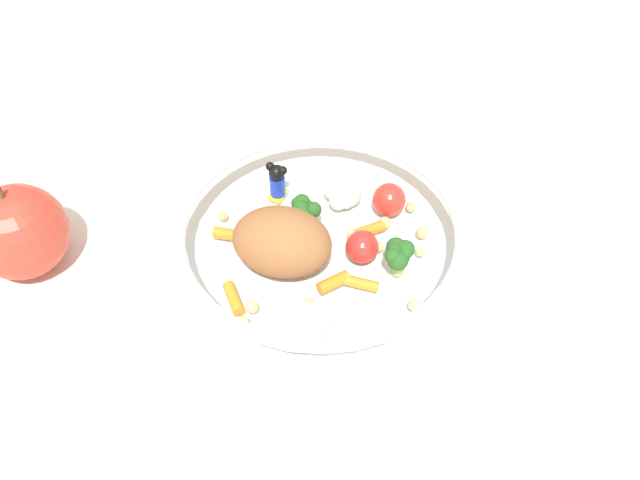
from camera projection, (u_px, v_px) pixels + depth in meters
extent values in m
plane|color=silver|center=(318.00, 275.00, 0.62)|extent=(2.40, 2.40, 0.00)
cylinder|color=white|center=(320.00, 256.00, 0.63)|extent=(0.24, 0.24, 0.01)
torus|color=white|center=(320.00, 227.00, 0.60)|extent=(0.25, 0.25, 0.01)
ellipsoid|color=#935B33|center=(282.00, 242.00, 0.60)|extent=(0.10, 0.11, 0.06)
cylinder|color=#8EB766|center=(398.00, 266.00, 0.61)|extent=(0.01, 0.01, 0.02)
sphere|color=#23561E|center=(393.00, 256.00, 0.59)|extent=(0.01, 0.01, 0.01)
sphere|color=#23561E|center=(398.00, 260.00, 0.59)|extent=(0.02, 0.02, 0.02)
sphere|color=#23561E|center=(403.00, 258.00, 0.59)|extent=(0.01, 0.01, 0.01)
sphere|color=#23561E|center=(405.00, 252.00, 0.59)|extent=(0.01, 0.01, 0.01)
sphere|color=#23561E|center=(405.00, 249.00, 0.59)|extent=(0.02, 0.02, 0.02)
sphere|color=#23561E|center=(400.00, 250.00, 0.60)|extent=(0.02, 0.02, 0.02)
sphere|color=#23561E|center=(396.00, 247.00, 0.60)|extent=(0.02, 0.02, 0.02)
sphere|color=#23561E|center=(394.00, 250.00, 0.59)|extent=(0.01, 0.01, 0.01)
cylinder|color=#8EB766|center=(305.00, 222.00, 0.64)|extent=(0.01, 0.01, 0.02)
sphere|color=#23561E|center=(301.00, 209.00, 0.62)|extent=(0.02, 0.02, 0.02)
sphere|color=#23561E|center=(303.00, 213.00, 0.62)|extent=(0.01, 0.01, 0.01)
sphere|color=#23561E|center=(309.00, 211.00, 0.63)|extent=(0.01, 0.01, 0.01)
sphere|color=#23561E|center=(313.00, 210.00, 0.63)|extent=(0.01, 0.01, 0.01)
sphere|color=#23561E|center=(307.00, 206.00, 0.63)|extent=(0.01, 0.01, 0.01)
sphere|color=#23561E|center=(302.00, 202.00, 0.63)|extent=(0.01, 0.01, 0.01)
sphere|color=#23561E|center=(298.00, 203.00, 0.63)|extent=(0.01, 0.01, 0.01)
sphere|color=silver|center=(338.00, 201.00, 0.66)|extent=(0.02, 0.02, 0.02)
sphere|color=silver|center=(346.00, 200.00, 0.66)|extent=(0.02, 0.02, 0.02)
sphere|color=silver|center=(351.00, 195.00, 0.66)|extent=(0.02, 0.02, 0.02)
sphere|color=silver|center=(345.00, 191.00, 0.66)|extent=(0.02, 0.02, 0.02)
sphere|color=silver|center=(334.00, 190.00, 0.66)|extent=(0.02, 0.02, 0.02)
sphere|color=white|center=(303.00, 320.00, 0.56)|extent=(0.02, 0.02, 0.02)
sphere|color=white|center=(302.00, 334.00, 0.55)|extent=(0.02, 0.02, 0.02)
sphere|color=white|center=(313.00, 328.00, 0.55)|extent=(0.02, 0.02, 0.02)
sphere|color=white|center=(316.00, 318.00, 0.56)|extent=(0.03, 0.03, 0.03)
sphere|color=white|center=(305.00, 318.00, 0.56)|extent=(0.02, 0.02, 0.02)
sphere|color=white|center=(303.00, 314.00, 0.57)|extent=(0.02, 0.02, 0.02)
sphere|color=white|center=(303.00, 322.00, 0.56)|extent=(0.02, 0.02, 0.02)
cube|color=yellow|center=(278.00, 195.00, 0.67)|extent=(0.02, 0.02, 0.00)
cylinder|color=#1933B2|center=(277.00, 186.00, 0.67)|extent=(0.02, 0.02, 0.02)
sphere|color=black|center=(277.00, 173.00, 0.65)|extent=(0.02, 0.02, 0.02)
sphere|color=black|center=(283.00, 170.00, 0.65)|extent=(0.01, 0.01, 0.01)
sphere|color=black|center=(270.00, 166.00, 0.65)|extent=(0.01, 0.01, 0.01)
cylinder|color=orange|center=(369.00, 230.00, 0.64)|extent=(0.03, 0.02, 0.01)
cylinder|color=orange|center=(229.00, 234.00, 0.63)|extent=(0.03, 0.03, 0.01)
cylinder|color=orange|center=(332.00, 283.00, 0.60)|extent=(0.03, 0.01, 0.01)
cylinder|color=orange|center=(233.00, 298.00, 0.59)|extent=(0.02, 0.03, 0.01)
cylinder|color=orange|center=(358.00, 283.00, 0.60)|extent=(0.03, 0.03, 0.01)
sphere|color=red|center=(362.00, 247.00, 0.61)|extent=(0.03, 0.03, 0.03)
sphere|color=red|center=(389.00, 200.00, 0.65)|extent=(0.03, 0.03, 0.03)
sphere|color=#D1B775|center=(309.00, 303.00, 0.58)|extent=(0.01, 0.01, 0.01)
sphere|color=#D1B775|center=(350.00, 244.00, 0.63)|extent=(0.01, 0.01, 0.01)
sphere|color=tan|center=(411.00, 207.00, 0.66)|extent=(0.01, 0.01, 0.01)
sphere|color=tan|center=(323.00, 245.00, 0.63)|extent=(0.01, 0.01, 0.01)
sphere|color=#D1B775|center=(421.00, 252.00, 0.62)|extent=(0.01, 0.01, 0.01)
sphere|color=#D1B775|center=(414.00, 305.00, 0.58)|extent=(0.01, 0.01, 0.01)
sphere|color=#D1B775|center=(352.00, 235.00, 0.63)|extent=(0.01, 0.01, 0.01)
sphere|color=tan|center=(385.00, 223.00, 0.64)|extent=(0.01, 0.01, 0.01)
sphere|color=tan|center=(244.00, 321.00, 0.57)|extent=(0.01, 0.01, 0.01)
sphere|color=#D1B775|center=(252.00, 307.00, 0.58)|extent=(0.01, 0.01, 0.01)
sphere|color=#D1B775|center=(378.00, 246.00, 0.63)|extent=(0.01, 0.01, 0.01)
sphere|color=tan|center=(422.00, 233.00, 0.64)|extent=(0.01, 0.01, 0.01)
sphere|color=tan|center=(245.00, 231.00, 0.64)|extent=(0.01, 0.01, 0.01)
sphere|color=tan|center=(223.00, 216.00, 0.65)|extent=(0.01, 0.01, 0.01)
sphere|color=#BC3828|center=(19.00, 232.00, 0.60)|extent=(0.08, 0.08, 0.08)
cylinder|color=brown|center=(0.00, 192.00, 0.56)|extent=(0.00, 0.00, 0.01)
cube|color=silver|center=(531.00, 198.00, 0.68)|extent=(0.15, 0.15, 0.01)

